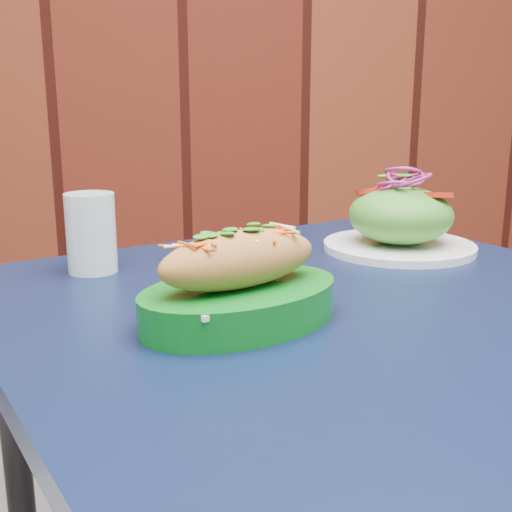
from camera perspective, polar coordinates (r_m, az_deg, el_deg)
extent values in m
cube|color=black|center=(0.79, 7.61, -4.82)|extent=(1.01, 1.01, 0.03)
cylinder|color=black|center=(1.37, 8.91, -13.60)|extent=(0.04, 0.04, 0.72)
cube|color=white|center=(0.69, -1.43, -3.00)|extent=(0.20, 0.17, 0.01)
ellipsoid|color=#C2763D|center=(0.68, -1.45, -0.28)|extent=(0.21, 0.14, 0.06)
cylinder|color=white|center=(1.05, 12.58, 0.83)|extent=(0.24, 0.24, 0.01)
ellipsoid|color=#4C992D|center=(1.04, 12.73, 3.57)|extent=(0.16, 0.16, 0.09)
cylinder|color=red|center=(1.02, 15.86, 5.51)|extent=(0.05, 0.05, 0.01)
cylinder|color=red|center=(1.04, 10.17, 5.97)|extent=(0.05, 0.05, 0.01)
cylinder|color=red|center=(1.07, 11.69, 6.12)|extent=(0.05, 0.05, 0.01)
torus|color=#96206A|center=(1.03, 12.88, 6.30)|extent=(0.06, 0.06, 0.01)
torus|color=#96206A|center=(1.03, 12.89, 6.52)|extent=(0.06, 0.06, 0.01)
torus|color=#96206A|center=(1.03, 12.90, 6.74)|extent=(0.06, 0.06, 0.01)
torus|color=#96206A|center=(1.03, 12.91, 6.96)|extent=(0.06, 0.06, 0.01)
torus|color=#96206A|center=(1.03, 12.93, 7.18)|extent=(0.06, 0.06, 0.01)
torus|color=#96206A|center=(1.03, 12.94, 7.40)|extent=(0.06, 0.06, 0.01)
cylinder|color=silver|center=(0.91, -14.45, 1.99)|extent=(0.07, 0.07, 0.11)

